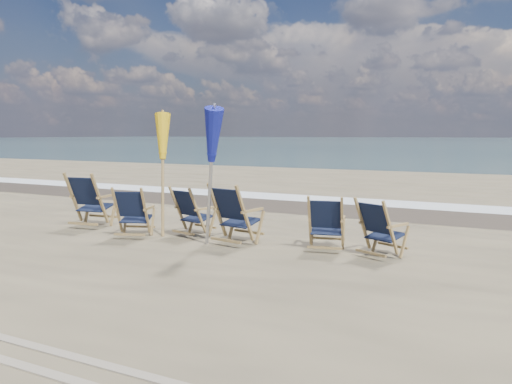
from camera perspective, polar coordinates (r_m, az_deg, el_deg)
ocean at (r=133.13m, az=24.92°, el=5.29°), size 400.00×400.00×0.00m
surf_foam at (r=13.97m, az=11.18°, el=-1.04°), size 200.00×1.40×0.01m
wet_sand_strip at (r=12.55m, az=9.38°, el=-1.87°), size 200.00×2.60×0.00m
beach_chair_0 at (r=10.12m, az=-17.41°, el=-0.99°), size 0.82×0.89×1.11m
beach_chair_1 at (r=8.98m, az=-12.51°, el=-2.35°), size 0.78×0.83×0.93m
beach_chair_2 at (r=8.85m, az=-6.70°, el=-2.40°), size 0.73×0.78×0.92m
beach_chair_3 at (r=8.09m, az=-1.31°, el=-2.76°), size 0.79×0.86×1.05m
beach_chair_4 at (r=7.86m, az=9.82°, el=-3.66°), size 0.71×0.76×0.91m
beach_chair_5 at (r=7.50m, az=15.10°, el=-4.30°), size 0.80×0.83×0.91m
umbrella_yellow at (r=9.26m, az=-10.71°, el=5.72°), size 0.30×0.30×2.24m
umbrella_blue at (r=7.95m, az=-5.34°, el=6.34°), size 0.30×0.30×2.34m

